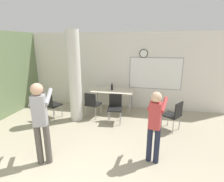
{
  "coord_description": "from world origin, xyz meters",
  "views": [
    {
      "loc": [
        1.17,
        -1.45,
        2.43
      ],
      "look_at": [
        0.25,
        2.8,
        1.22
      ],
      "focal_mm": 28.0,
      "sensor_mm": 36.0,
      "label": 1
    }
  ],
  "objects": [
    {
      "name": "chair_near_pillar",
      "position": [
        -1.88,
        3.34,
        0.51
      ],
      "size": [
        0.54,
        0.54,
        0.87
      ],
      "color": "black",
      "rests_on": "ground_plane"
    },
    {
      "name": "person_playing_side",
      "position": [
        1.33,
        1.85,
        0.9
      ],
      "size": [
        0.43,
        0.63,
        1.53
      ],
      "color": "#1E2338",
      "rests_on": "ground_plane"
    },
    {
      "name": "chair_table_front",
      "position": [
        0.18,
        3.57,
        0.51
      ],
      "size": [
        0.49,
        0.49,
        0.87
      ],
      "color": "black",
      "rests_on": "ground_plane"
    },
    {
      "name": "wall_back",
      "position": [
        0.03,
        5.06,
        1.4
      ],
      "size": [
        8.0,
        0.15,
        2.8
      ],
      "color": "silver",
      "rests_on": "ground_plane"
    },
    {
      "name": "bottle_on_table",
      "position": [
        -0.13,
        4.55,
        0.87
      ],
      "size": [
        0.08,
        0.08,
        0.27
      ],
      "color": "black",
      "rests_on": "folding_table"
    },
    {
      "name": "folding_table",
      "position": [
        -0.09,
        4.5,
        0.71
      ],
      "size": [
        1.47,
        0.77,
        0.77
      ],
      "color": "beige",
      "rests_on": "ground_plane"
    },
    {
      "name": "person_playing_front",
      "position": [
        -0.87,
        1.34,
        1.01
      ],
      "size": [
        0.53,
        0.68,
        1.71
      ],
      "color": "#514C47",
      "rests_on": "ground_plane"
    },
    {
      "name": "chair_mid_room",
      "position": [
        1.9,
        3.34,
        0.51
      ],
      "size": [
        0.61,
        0.61,
        0.87
      ],
      "color": "black",
      "rests_on": "ground_plane"
    },
    {
      "name": "support_pillar",
      "position": [
        -1.08,
        3.49,
        1.4
      ],
      "size": [
        0.39,
        0.39,
        2.8
      ],
      "color": "silver",
      "rests_on": "ground_plane"
    },
    {
      "name": "chair_table_left",
      "position": [
        -0.61,
        3.72,
        0.51
      ],
      "size": [
        0.52,
        0.52,
        0.87
      ],
      "color": "black",
      "rests_on": "ground_plane"
    }
  ]
}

